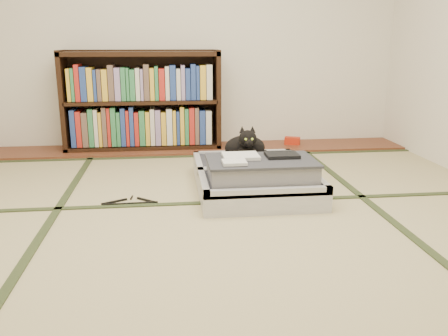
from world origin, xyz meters
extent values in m
plane|color=tan|center=(0.00, 0.00, 0.00)|extent=(4.50, 4.50, 0.00)
cube|color=brown|center=(0.00, 2.00, 0.01)|extent=(4.00, 0.50, 0.02)
cube|color=#B3230E|center=(0.94, 2.03, 0.06)|extent=(0.17, 0.14, 0.07)
plane|color=silver|center=(0.00, 2.25, 1.20)|extent=(4.00, 0.00, 4.00)
cube|color=#2D381E|center=(-1.00, 0.00, 0.00)|extent=(0.05, 4.50, 0.01)
cube|color=#2D381E|center=(1.00, 0.00, 0.00)|extent=(0.05, 4.50, 0.01)
cube|color=#2D381E|center=(0.00, 0.40, 0.00)|extent=(4.00, 0.05, 0.01)
cube|color=#2D381E|center=(0.00, 1.70, 0.00)|extent=(4.00, 0.05, 0.01)
cube|color=black|center=(-1.25, 2.07, 0.47)|extent=(0.04, 0.34, 0.95)
cube|color=black|center=(0.19, 2.07, 0.47)|extent=(0.04, 0.34, 0.95)
cube|color=black|center=(-0.53, 2.07, 0.03)|extent=(1.48, 0.34, 0.04)
cube|color=black|center=(-0.53, 2.07, 0.91)|extent=(1.48, 0.34, 0.04)
cube|color=black|center=(-0.53, 2.07, 0.47)|extent=(1.42, 0.34, 0.03)
cube|color=black|center=(-0.53, 2.23, 0.47)|extent=(1.48, 0.02, 0.95)
cube|color=gray|center=(-0.53, 2.05, 0.25)|extent=(1.33, 0.24, 0.40)
cube|color=gray|center=(-0.53, 2.05, 0.66)|extent=(1.33, 0.24, 0.36)
cube|color=silver|center=(0.30, 0.39, 0.07)|extent=(0.79, 0.53, 0.14)
cube|color=#2C2C34|center=(0.30, 0.39, 0.10)|extent=(0.71, 0.44, 0.10)
cube|color=silver|center=(0.30, 0.15, 0.14)|extent=(0.79, 0.04, 0.05)
cube|color=silver|center=(0.30, 0.64, 0.14)|extent=(0.79, 0.04, 0.05)
cube|color=silver|center=(-0.08, 0.39, 0.14)|extent=(0.04, 0.53, 0.05)
cube|color=silver|center=(0.67, 0.39, 0.14)|extent=(0.04, 0.53, 0.05)
cube|color=silver|center=(0.30, 0.92, 0.07)|extent=(0.79, 0.53, 0.14)
cube|color=#2C2C34|center=(0.30, 0.92, 0.10)|extent=(0.71, 0.44, 0.10)
cube|color=silver|center=(0.30, 0.68, 0.14)|extent=(0.79, 0.04, 0.05)
cube|color=silver|center=(0.30, 1.16, 0.14)|extent=(0.79, 0.04, 0.05)
cube|color=silver|center=(-0.08, 0.92, 0.14)|extent=(0.04, 0.53, 0.05)
cube|color=silver|center=(0.67, 0.92, 0.14)|extent=(0.04, 0.53, 0.05)
cylinder|color=black|center=(0.30, 0.66, 0.15)|extent=(0.71, 0.03, 0.03)
cube|color=gray|center=(0.30, 0.39, 0.20)|extent=(0.68, 0.41, 0.14)
cube|color=#323339|center=(0.30, 0.39, 0.28)|extent=(0.70, 0.43, 0.02)
cube|color=silver|center=(0.17, 0.45, 0.30)|extent=(0.23, 0.19, 0.02)
cube|color=black|center=(0.45, 0.45, 0.30)|extent=(0.21, 0.17, 0.02)
cube|color=silver|center=(0.11, 0.29, 0.30)|extent=(0.15, 0.13, 0.02)
cube|color=white|center=(0.06, 0.14, 0.08)|extent=(0.06, 0.01, 0.04)
cube|color=white|center=(0.19, 0.14, 0.06)|extent=(0.05, 0.01, 0.04)
cube|color=orange|center=(0.56, 0.14, 0.08)|extent=(0.05, 0.01, 0.04)
cube|color=#197F33|center=(0.49, 0.14, 0.10)|extent=(0.04, 0.01, 0.03)
ellipsoid|color=black|center=(0.28, 0.92, 0.25)|extent=(0.31, 0.20, 0.19)
ellipsoid|color=black|center=(0.28, 0.83, 0.23)|extent=(0.15, 0.11, 0.11)
ellipsoid|color=black|center=(0.28, 0.80, 0.34)|extent=(0.13, 0.12, 0.12)
sphere|color=black|center=(0.28, 0.75, 0.32)|extent=(0.06, 0.06, 0.06)
cone|color=black|center=(0.24, 0.82, 0.41)|extent=(0.05, 0.06, 0.06)
cone|color=black|center=(0.31, 0.82, 0.41)|extent=(0.05, 0.06, 0.06)
sphere|color=#A5BF33|center=(0.25, 0.75, 0.35)|extent=(0.02, 0.02, 0.02)
sphere|color=#A5BF33|center=(0.30, 0.75, 0.35)|extent=(0.02, 0.02, 0.02)
cylinder|color=black|center=(0.38, 1.02, 0.18)|extent=(0.19, 0.11, 0.03)
torus|color=white|center=(0.46, 0.93, 0.16)|extent=(0.11, 0.11, 0.01)
torus|color=white|center=(0.46, 0.92, 0.17)|extent=(0.09, 0.09, 0.01)
cube|color=black|center=(-0.55, 0.43, 0.01)|extent=(0.36, 0.03, 0.01)
cube|color=black|center=(-0.66, 0.49, 0.01)|extent=(0.16, 0.10, 0.01)
cube|color=black|center=(-0.45, 0.49, 0.01)|extent=(0.14, 0.13, 0.01)
cylinder|color=black|center=(-0.55, 0.56, 0.01)|extent=(0.02, 0.06, 0.01)
camera|label=1|loc=(-0.29, -2.52, 1.03)|focal=38.00mm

